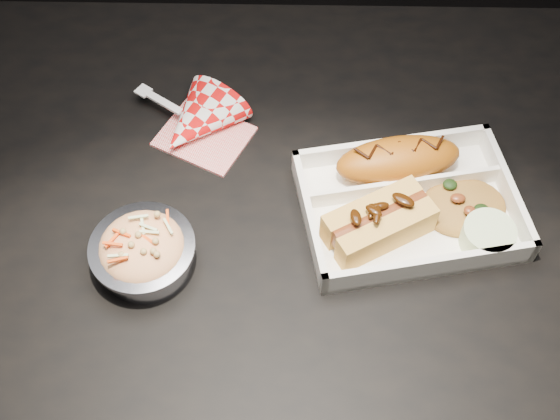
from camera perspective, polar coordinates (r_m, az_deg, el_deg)
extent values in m
cube|color=black|center=(0.85, -0.25, -2.11)|extent=(1.20, 0.80, 0.03)
cube|color=white|center=(0.86, 10.30, -0.16)|extent=(0.28, 0.22, 0.01)
cube|color=white|center=(0.89, 8.96, 4.91)|extent=(0.25, 0.06, 0.04)
cube|color=white|center=(0.80, 12.11, -4.61)|extent=(0.25, 0.06, 0.04)
cube|color=white|center=(0.82, 2.38, -0.80)|extent=(0.04, 0.18, 0.04)
cube|color=white|center=(0.89, 17.93, 1.51)|extent=(0.04, 0.18, 0.04)
cube|color=white|center=(0.86, 9.99, 1.69)|extent=(0.23, 0.05, 0.03)
ellipsoid|color=#A45610|center=(0.86, 9.58, 4.04)|extent=(0.16, 0.09, 0.05)
cube|color=gold|center=(0.81, 8.66, -1.99)|extent=(0.12, 0.08, 0.04)
cube|color=gold|center=(0.82, 7.38, -0.21)|extent=(0.12, 0.08, 0.04)
cylinder|color=brown|center=(0.80, 8.09, -0.75)|extent=(0.12, 0.08, 0.03)
ellipsoid|color=#A87330|center=(0.86, 14.83, 0.66)|extent=(0.12, 0.10, 0.03)
cylinder|color=beige|center=(0.84, 16.50, -2.07)|extent=(0.06, 0.06, 0.03)
cylinder|color=silver|center=(0.81, -10.95, -3.66)|extent=(0.11, 0.11, 0.04)
cylinder|color=silver|center=(0.79, -11.16, -2.97)|extent=(0.12, 0.12, 0.01)
ellipsoid|color=beige|center=(0.79, -11.16, -2.97)|extent=(0.10, 0.10, 0.04)
cube|color=red|center=(0.92, -6.17, 5.96)|extent=(0.14, 0.13, 0.00)
cone|color=red|center=(0.92, -6.83, 7.07)|extent=(0.14, 0.15, 0.10)
cube|color=white|center=(0.94, -9.46, 8.62)|extent=(0.06, 0.04, 0.00)
cube|color=white|center=(0.96, -11.04, 9.48)|extent=(0.03, 0.03, 0.00)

